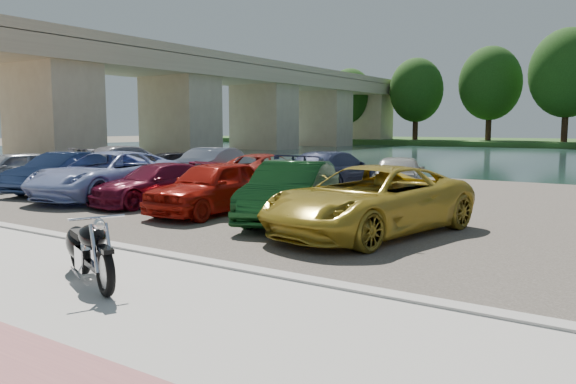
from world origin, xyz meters
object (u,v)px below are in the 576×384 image
motorcycle (87,249)px  car_0 (12,170)px  car_1 (62,173)px  car_2 (108,175)px

motorcycle → car_0: 14.32m
car_1 → motorcycle: bearing=-46.2°
car_1 → car_2: bearing=-16.3°
motorcycle → car_1: bearing=170.6°
car_0 → car_1: car_0 is taller
motorcycle → car_0: car_0 is taller
motorcycle → car_2: size_ratio=0.40×
car_0 → car_1: size_ratio=0.97×
car_0 → car_2: car_2 is taller
car_1 → car_0: bearing=177.3°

